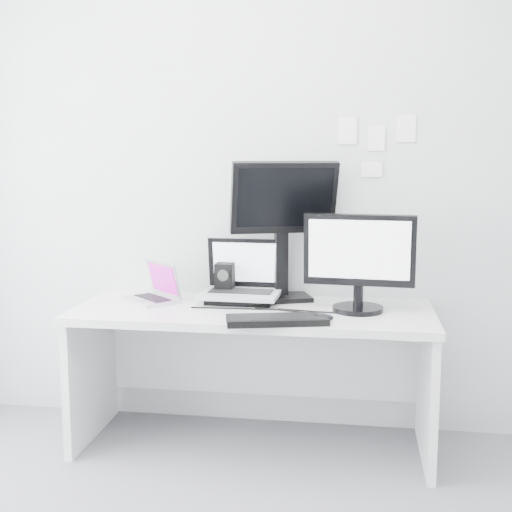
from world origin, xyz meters
name	(u,v)px	position (x,y,z in m)	size (l,w,h in m)	color
back_wall	(263,182)	(0.00, 1.60, 1.35)	(3.60, 3.60, 0.00)	#B3B5B8
desk	(253,378)	(0.00, 1.25, 0.36)	(1.80, 0.70, 0.73)	silver
macbook	(150,281)	(-0.56, 1.33, 0.84)	(0.29, 0.21, 0.21)	silver
speaker	(225,281)	(-0.18, 1.46, 0.83)	(0.10, 0.10, 0.19)	black
dell_laptop	(240,271)	(-0.08, 1.37, 0.90)	(0.40, 0.31, 0.34)	#A3A5AA
rear_monitor	(283,230)	(0.13, 1.47, 1.11)	(0.56, 0.20, 0.76)	black
samsung_monitor	(359,261)	(0.52, 1.27, 0.98)	(0.54, 0.25, 0.50)	black
keyboard	(277,320)	(0.16, 0.97, 0.75)	(0.46, 0.16, 0.03)	black
mouse	(321,318)	(0.36, 1.03, 0.75)	(0.11, 0.07, 0.04)	black
wall_note_0	(347,131)	(0.45, 1.59, 1.62)	(0.10, 0.00, 0.14)	white
wall_note_1	(376,138)	(0.60, 1.59, 1.58)	(0.09, 0.00, 0.13)	white
wall_note_2	(406,128)	(0.75, 1.59, 1.63)	(0.10, 0.00, 0.14)	white
wall_note_3	(372,169)	(0.58, 1.59, 1.42)	(0.11, 0.00, 0.08)	white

